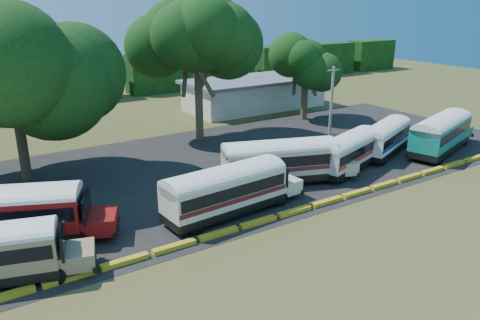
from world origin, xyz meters
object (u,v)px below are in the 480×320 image
bus_red (6,212)px  tree_west (9,62)px  bus_teal (442,131)px  bus_cream_west (228,188)px  bus_white_red (349,150)px

bus_red → tree_west: 13.52m
bus_teal → tree_west: 37.94m
bus_cream_west → tree_west: tree_west is taller
bus_white_red → tree_west: (-23.62, 12.58, 7.64)m
bus_red → bus_cream_west: size_ratio=1.05×
bus_teal → bus_cream_west: bearing=165.2°
bus_red → bus_white_red: bus_red is taller
bus_red → tree_west: bearing=99.5°
bus_cream_west → bus_teal: size_ratio=0.94×
bus_red → bus_teal: size_ratio=0.99×
bus_white_red → bus_teal: size_ratio=0.88×
bus_white_red → bus_teal: (10.96, -1.17, 0.27)m
bus_cream_west → bus_teal: bearing=-2.5°
bus_cream_west → bus_white_red: size_ratio=1.07×
bus_cream_west → bus_teal: 24.27m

